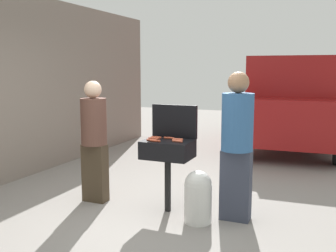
% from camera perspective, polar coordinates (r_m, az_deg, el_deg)
% --- Properties ---
extents(ground_plane, '(24.00, 24.00, 0.00)m').
position_cam_1_polar(ground_plane, '(4.91, -3.82, -12.81)').
color(ground_plane, gray).
extents(house_wall_side, '(0.24, 8.00, 2.98)m').
position_cam_1_polar(house_wall_side, '(6.94, -20.07, 5.54)').
color(house_wall_side, slate).
rests_on(house_wall_side, ground).
extents(bbq_grill, '(0.60, 0.44, 0.90)m').
position_cam_1_polar(bbq_grill, '(4.82, -0.04, -3.77)').
color(bbq_grill, black).
rests_on(bbq_grill, ground).
extents(grill_lid_open, '(0.60, 0.05, 0.42)m').
position_cam_1_polar(grill_lid_open, '(4.96, 0.95, 0.69)').
color(grill_lid_open, black).
rests_on(grill_lid_open, bbq_grill).
extents(hot_dog_0, '(0.13, 0.03, 0.03)m').
position_cam_1_polar(hot_dog_0, '(4.76, -2.39, -2.05)').
color(hot_dog_0, '#C6593D').
rests_on(hot_dog_0, bbq_grill).
extents(hot_dog_1, '(0.13, 0.04, 0.03)m').
position_cam_1_polar(hot_dog_1, '(4.88, -1.90, -1.79)').
color(hot_dog_1, '#B74C33').
rests_on(hot_dog_1, bbq_grill).
extents(hot_dog_2, '(0.13, 0.03, 0.03)m').
position_cam_1_polar(hot_dog_2, '(4.89, 0.15, -1.76)').
color(hot_dog_2, '#AD4228').
rests_on(hot_dog_2, bbq_grill).
extents(hot_dog_3, '(0.13, 0.03, 0.03)m').
position_cam_1_polar(hot_dog_3, '(4.85, -2.15, -1.84)').
color(hot_dog_3, '#AD4228').
rests_on(hot_dog_3, bbq_grill).
extents(hot_dog_4, '(0.13, 0.03, 0.03)m').
position_cam_1_polar(hot_dog_4, '(4.73, 1.37, -2.11)').
color(hot_dog_4, '#AD4228').
rests_on(hot_dog_4, bbq_grill).
extents(hot_dog_5, '(0.13, 0.03, 0.03)m').
position_cam_1_polar(hot_dog_5, '(4.94, -1.70, -1.65)').
color(hot_dog_5, '#AD4228').
rests_on(hot_dog_5, bbq_grill).
extents(hot_dog_6, '(0.13, 0.03, 0.03)m').
position_cam_1_polar(hot_dog_6, '(4.70, -1.88, -2.17)').
color(hot_dog_6, '#AD4228').
rests_on(hot_dog_6, bbq_grill).
extents(hot_dog_7, '(0.13, 0.04, 0.03)m').
position_cam_1_polar(hot_dog_7, '(4.68, 1.39, -2.22)').
color(hot_dog_7, '#C6593D').
rests_on(hot_dog_7, bbq_grill).
extents(hot_dog_8, '(0.13, 0.03, 0.03)m').
position_cam_1_polar(hot_dog_8, '(4.80, 1.46, -1.95)').
color(hot_dog_8, '#C6593D').
rests_on(hot_dog_8, bbq_grill).
extents(propane_tank, '(0.32, 0.32, 0.62)m').
position_cam_1_polar(propane_tank, '(4.60, 4.40, -10.08)').
color(propane_tank, silver).
rests_on(propane_tank, ground).
extents(person_left, '(0.34, 0.34, 1.62)m').
position_cam_1_polar(person_left, '(5.26, -10.72, -1.58)').
color(person_left, '#3F3323').
rests_on(person_left, ground).
extents(person_right, '(0.37, 0.37, 1.74)m').
position_cam_1_polar(person_right, '(4.58, 10.03, -2.19)').
color(person_right, '#333847').
rests_on(person_right, ground).
extents(parked_minivan, '(2.18, 4.48, 2.02)m').
position_cam_1_polar(parked_minivan, '(9.27, 17.97, 3.36)').
color(parked_minivan, maroon).
rests_on(parked_minivan, ground).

